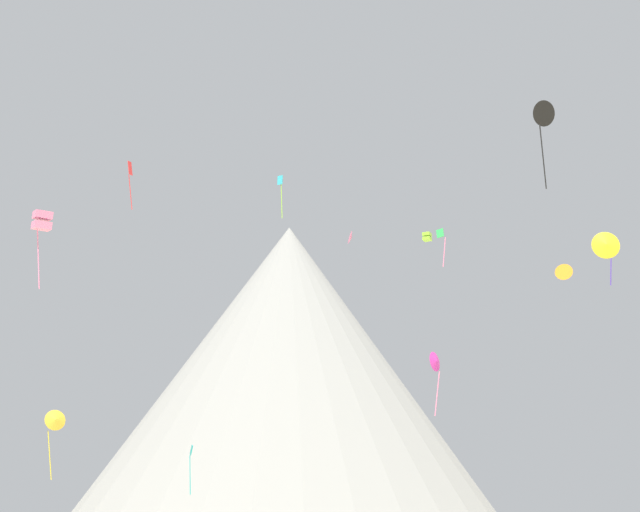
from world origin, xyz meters
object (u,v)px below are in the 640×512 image
object	(u,v)px
kite_gold_low	(55,421)
kite_red_high	(130,176)
kite_green_mid	(442,240)
kite_lime_high	(427,237)
kite_magenta_low	(436,363)
rock_massif	(282,377)
kite_black_high	(543,116)
kite_rainbow_high	(351,238)
kite_teal_low	(191,458)
kite_pink_mid	(42,221)
kite_cyan_high	(281,188)
kite_yellow_mid	(606,245)
kite_orange_mid	(564,272)

from	to	relation	value
kite_gold_low	kite_red_high	size ratio (longest dim) A/B	1.19
kite_green_mid	kite_lime_high	distance (m)	28.60
kite_magenta_low	kite_lime_high	xyz separation A→B (m)	(0.08, 32.02, 19.04)
rock_massif	kite_gold_low	size ratio (longest dim) A/B	12.68
kite_lime_high	rock_massif	bearing A→B (deg)	-131.60
kite_gold_low	rock_massif	bearing A→B (deg)	37.77
kite_black_high	kite_gold_low	world-z (taller)	kite_black_high
kite_magenta_low	kite_rainbow_high	distance (m)	32.25
kite_magenta_low	kite_teal_low	world-z (taller)	kite_magenta_low
kite_pink_mid	kite_rainbow_high	size ratio (longest dim) A/B	3.72
kite_black_high	kite_green_mid	bearing A→B (deg)	-82.12
kite_magenta_low	kite_black_high	distance (m)	18.19
kite_pink_mid	kite_magenta_low	bearing A→B (deg)	-28.77
kite_cyan_high	kite_red_high	bearing A→B (deg)	76.43
kite_rainbow_high	kite_teal_low	bearing A→B (deg)	77.93
kite_lime_high	kite_cyan_high	bearing A→B (deg)	-31.44
kite_rainbow_high	kite_pink_mid	bearing A→B (deg)	132.31
kite_magenta_low	kite_yellow_mid	bearing A→B (deg)	-42.85
kite_rainbow_high	kite_cyan_high	world-z (taller)	kite_cyan_high
kite_yellow_mid	kite_orange_mid	world-z (taller)	kite_orange_mid
kite_black_high	kite_red_high	bearing A→B (deg)	-62.44
kite_magenta_low	kite_teal_low	bearing A→B (deg)	73.66
kite_green_mid	kite_magenta_low	world-z (taller)	kite_green_mid
kite_teal_low	kite_gold_low	xyz separation A→B (m)	(-11.04, -7.04, 3.07)
kite_red_high	kite_yellow_mid	bearing A→B (deg)	-49.40
kite_orange_mid	kite_teal_low	distance (m)	40.75
kite_magenta_low	kite_gold_low	world-z (taller)	kite_magenta_low
rock_massif	kite_orange_mid	distance (m)	62.02
kite_yellow_mid	kite_cyan_high	bearing A→B (deg)	146.23
kite_green_mid	kite_magenta_low	distance (m)	11.32
kite_yellow_mid	kite_pink_mid	size ratio (longest dim) A/B	0.74
kite_green_mid	kite_teal_low	bearing A→B (deg)	25.39
rock_massif	kite_cyan_high	world-z (taller)	rock_massif
rock_massif	kite_green_mid	xyz separation A→B (m)	(24.10, -69.46, 0.44)
kite_orange_mid	rock_massif	bearing A→B (deg)	-38.20
rock_massif	kite_teal_low	xyz separation A→B (m)	(-0.51, -49.57, -14.75)
kite_gold_low	kite_cyan_high	bearing A→B (deg)	-33.41
kite_gold_low	kite_red_high	distance (m)	25.81
kite_teal_low	kite_pink_mid	distance (m)	33.32
kite_red_high	kite_gold_low	bearing A→B (deg)	-173.20
kite_green_mid	kite_teal_low	world-z (taller)	kite_green_mid
kite_pink_mid	kite_yellow_mid	bearing A→B (deg)	-26.64
kite_rainbow_high	kite_black_high	bearing A→B (deg)	-169.38
rock_massif	kite_cyan_high	distance (m)	55.87
kite_rainbow_high	kite_red_high	bearing A→B (deg)	86.43
kite_teal_low	kite_lime_high	distance (m)	34.59
kite_yellow_mid	kite_pink_mid	bearing A→B (deg)	-169.87
kite_pink_mid	kite_red_high	bearing A→B (deg)	58.61
kite_yellow_mid	kite_magenta_low	world-z (taller)	kite_yellow_mid
kite_magenta_low	kite_pink_mid	world-z (taller)	kite_pink_mid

